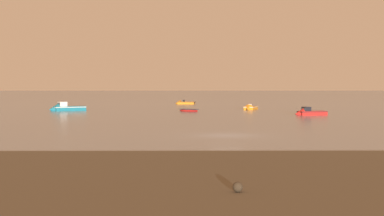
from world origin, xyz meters
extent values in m
plane|color=gray|center=(0.00, 0.00, 0.00)|extent=(800.00, 800.00, 0.00)
cube|color=brown|center=(2.67, -21.38, 0.10)|extent=(276.29, 17.86, 0.20)
sphere|color=#372A1C|center=(-1.38, -25.27, 0.39)|extent=(0.36, 0.36, 0.36)
cube|color=#197084|center=(-21.03, 44.70, 0.23)|extent=(5.04, 3.95, 0.92)
cone|color=#197084|center=(-23.18, 43.52, 0.23)|extent=(2.17, 2.32, 1.85)
cube|color=silver|center=(-21.08, 44.67, 0.58)|extent=(5.16, 4.03, 0.10)
cube|color=silver|center=(-22.02, 44.16, 1.05)|extent=(1.69, 1.82, 0.72)
cube|color=#384751|center=(-22.51, 43.89, 1.10)|extent=(0.89, 1.35, 0.57)
cube|color=black|center=(-19.02, 45.79, 0.37)|extent=(0.43, 0.46, 0.66)
cube|color=red|center=(13.43, 31.21, 0.18)|extent=(3.93, 2.44, 0.72)
cone|color=red|center=(11.59, 30.70, 0.18)|extent=(1.49, 1.69, 1.44)
cube|color=black|center=(13.39, 31.20, 0.45)|extent=(4.02, 2.49, 0.08)
cube|color=black|center=(12.59, 30.98, 0.82)|extent=(1.15, 1.33, 0.56)
cube|color=#384751|center=(12.16, 30.86, 0.86)|extent=(0.48, 1.11, 0.45)
cube|color=black|center=(15.15, 31.69, 0.29)|extent=(0.29, 0.34, 0.51)
ellipsoid|color=red|center=(-2.72, 42.21, 0.12)|extent=(3.30, 2.83, 0.52)
cube|color=#33383F|center=(-2.72, 42.21, 0.34)|extent=(3.08, 2.66, 0.07)
cube|color=#33383F|center=(-2.72, 42.21, 0.26)|extent=(0.76, 0.94, 0.05)
cube|color=orange|center=(7.29, 48.62, 0.18)|extent=(2.62, 3.89, 0.71)
cone|color=orange|center=(6.66, 46.85, 0.18)|extent=(1.72, 1.54, 1.42)
cube|color=silver|center=(7.28, 48.58, 0.44)|extent=(2.67, 3.98, 0.08)
cube|color=silver|center=(7.11, 48.10, 0.73)|extent=(0.55, 0.45, 0.39)
cube|color=black|center=(7.89, 50.28, 0.28)|extent=(0.34, 0.30, 0.50)
cube|color=orange|center=(-3.07, 76.68, 0.17)|extent=(3.77, 2.27, 0.69)
cone|color=orange|center=(-4.85, 77.13, 0.17)|extent=(1.40, 1.61, 1.39)
cube|color=black|center=(-3.11, 76.69, 0.43)|extent=(3.85, 2.31, 0.08)
cube|color=black|center=(-3.59, 76.81, 0.71)|extent=(0.41, 0.52, 0.38)
cube|color=black|center=(-1.40, 76.27, 0.28)|extent=(0.28, 0.32, 0.49)
camera|label=1|loc=(-3.17, -45.28, 3.88)|focal=54.82mm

